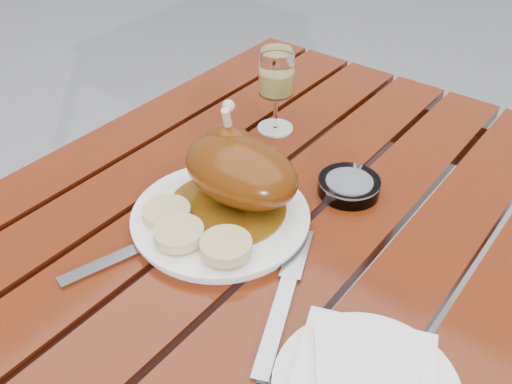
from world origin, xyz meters
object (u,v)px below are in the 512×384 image
table (249,381)px  wine_glass (276,92)px  dinner_plate (221,218)px  ashtray (349,186)px

table → wine_glass: 0.54m
dinner_plate → wine_glass: bearing=109.4°
table → dinner_plate: size_ratio=4.54×
dinner_plate → wine_glass: (-0.09, 0.27, 0.07)m
table → dinner_plate: dinner_plate is taller
table → wine_glass: bearing=117.8°
table → dinner_plate: (-0.04, -0.01, 0.38)m
table → wine_glass: (-0.14, 0.26, 0.45)m
dinner_plate → ashtray: bearing=57.9°
ashtray → table: bearing=-112.6°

